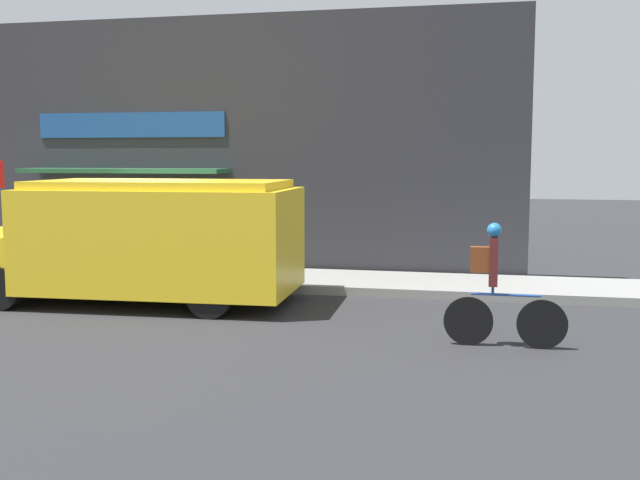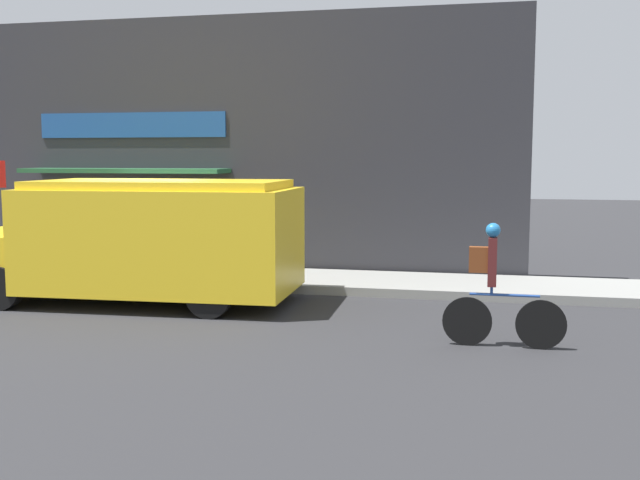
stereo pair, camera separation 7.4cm
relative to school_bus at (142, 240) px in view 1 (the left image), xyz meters
The scene contains 6 objects.
ground_plane 1.94m from the school_bus, 111.92° to the left, with size 70.00×70.00×0.00m, color #2B2B2D.
sidewalk 2.83m from the school_bus, 102.80° to the left, with size 28.00×2.22×0.17m.
storefront 4.24m from the school_bus, 99.36° to the left, with size 15.16×1.11×5.83m.
school_bus is the anchor object (origin of this frame).
cyclist 6.54m from the school_bus, 16.64° to the right, with size 1.71×0.20×1.76m.
trash_bin 2.80m from the school_bus, 95.59° to the left, with size 0.54×0.54×0.75m.
Camera 1 is at (6.61, -13.94, 2.68)m, focal length 42.00 mm.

